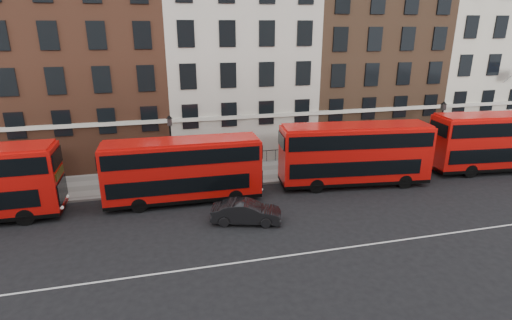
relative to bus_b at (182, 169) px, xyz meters
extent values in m
plane|color=black|center=(6.02, -6.27, -2.33)|extent=(120.00, 120.00, 0.00)
cube|color=slate|center=(6.02, 4.23, -2.26)|extent=(80.00, 5.00, 0.15)
cube|color=gray|center=(6.02, 1.73, -2.25)|extent=(80.00, 0.30, 0.16)
cube|color=white|center=(6.02, -8.27, -2.33)|extent=(70.00, 0.12, 0.01)
cube|color=brown|center=(-6.78, 11.73, 8.67)|extent=(12.80, 10.00, 22.00)
cube|color=#ABA497|center=(6.02, 11.73, 7.17)|extent=(12.80, 10.00, 19.00)
cube|color=brown|center=(18.82, 11.73, 8.17)|extent=(12.80, 10.00, 21.00)
cube|color=#BDB7A3|center=(31.62, 11.73, 7.67)|extent=(12.80, 10.00, 20.00)
cube|color=black|center=(-7.51, -0.01, -0.71)|extent=(0.09, 2.30, 1.36)
cube|color=black|center=(-7.51, -0.01, 0.41)|extent=(0.09, 1.99, 0.44)
cylinder|color=black|center=(-9.49, -1.18, -1.81)|extent=(1.05, 0.29, 1.05)
cylinder|color=black|center=(-9.48, 1.17, -1.81)|extent=(1.05, 0.29, 1.05)
cube|color=red|center=(0.03, 0.00, -0.06)|extent=(10.33, 2.63, 3.87)
cube|color=black|center=(0.03, 0.00, -1.87)|extent=(10.33, 2.67, 0.24)
cube|color=black|center=(-0.26, 0.00, -0.72)|extent=(9.16, 2.69, 1.03)
cube|color=black|center=(0.03, 0.00, 1.15)|extent=(9.94, 2.71, 0.98)
cube|color=red|center=(0.03, 0.00, 1.93)|extent=(10.03, 2.43, 0.18)
cube|color=black|center=(5.22, -0.09, -0.81)|extent=(0.12, 2.16, 1.27)
cube|color=black|center=(5.22, -0.09, 0.23)|extent=(0.11, 1.86, 0.41)
cylinder|color=black|center=(3.34, -1.16, -1.84)|extent=(0.98, 0.29, 0.98)
cylinder|color=black|center=(3.38, 1.04, -1.84)|extent=(0.98, 0.29, 0.98)
cylinder|color=black|center=(-2.92, -1.04, -1.84)|extent=(0.98, 0.29, 0.98)
cylinder|color=black|center=(-2.89, 1.15, -1.84)|extent=(0.98, 0.29, 0.98)
cube|color=red|center=(12.57, 0.00, 0.10)|extent=(11.20, 3.85, 4.13)
cube|color=black|center=(12.57, 0.00, -1.84)|extent=(11.20, 3.90, 0.25)
cube|color=black|center=(12.26, 0.04, -0.61)|extent=(9.96, 3.79, 1.10)
cube|color=black|center=(12.57, 0.00, 1.38)|extent=(10.79, 3.89, 1.04)
cube|color=red|center=(12.57, 0.00, 2.21)|extent=(10.86, 3.61, 0.19)
cube|color=black|center=(18.06, -0.64, -0.71)|extent=(0.35, 2.29, 1.36)
cube|color=black|center=(18.06, -0.64, 0.40)|extent=(0.31, 1.98, 0.44)
cylinder|color=black|center=(15.97, -1.57, -1.81)|extent=(1.07, 0.41, 1.04)
cylinder|color=black|center=(16.24, 0.75, -1.81)|extent=(1.07, 0.41, 1.04)
cylinder|color=black|center=(9.32, -0.80, -1.81)|extent=(1.07, 0.41, 1.04)
cylinder|color=black|center=(9.59, 1.52, -1.81)|extent=(1.07, 0.41, 1.04)
cube|color=red|center=(25.61, 0.00, 0.17)|extent=(11.52, 3.77, 4.26)
cube|color=black|center=(25.61, 0.00, -1.83)|extent=(11.53, 3.82, 0.26)
cube|color=black|center=(25.29, 0.03, -0.56)|extent=(10.24, 3.74, 1.13)
cube|color=black|center=(25.61, 0.00, 1.49)|extent=(11.10, 3.82, 1.08)
cube|color=red|center=(25.61, 0.00, 2.35)|extent=(11.18, 3.53, 0.19)
cylinder|color=black|center=(22.27, -0.89, -1.79)|extent=(1.10, 0.40, 1.08)
cylinder|color=black|center=(22.51, 1.51, -1.79)|extent=(1.10, 0.40, 1.08)
imported|color=black|center=(3.43, -4.08, -1.64)|extent=(4.47, 2.60, 1.39)
cylinder|color=black|center=(-0.55, 2.68, 0.12)|extent=(0.14, 0.14, 4.60)
cylinder|color=black|center=(-0.55, 2.68, -1.88)|extent=(0.32, 0.32, 0.60)
cube|color=#262626|center=(-0.55, 2.68, 2.67)|extent=(0.32, 0.32, 0.55)
cone|color=black|center=(-0.55, 2.68, 3.02)|extent=(0.44, 0.44, 0.25)
cylinder|color=black|center=(21.91, 2.77, 0.12)|extent=(0.14, 0.14, 4.60)
cylinder|color=black|center=(21.91, 2.77, -1.88)|extent=(0.32, 0.32, 0.60)
cube|color=#262626|center=(21.91, 2.77, 2.67)|extent=(0.32, 0.32, 0.55)
cone|color=black|center=(21.91, 2.77, 3.02)|extent=(0.44, 0.44, 0.25)
cylinder|color=black|center=(27.07, 2.45, -0.88)|extent=(0.12, 0.12, 2.60)
cube|color=black|center=(27.07, 2.30, 0.72)|extent=(0.25, 0.30, 0.75)
sphere|color=red|center=(27.07, 2.13, 0.94)|extent=(0.14, 0.14, 0.14)
sphere|color=#0C9919|center=(27.07, 2.13, 0.50)|extent=(0.14, 0.14, 0.14)
camera|label=1|loc=(-1.30, -25.45, 9.00)|focal=28.00mm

